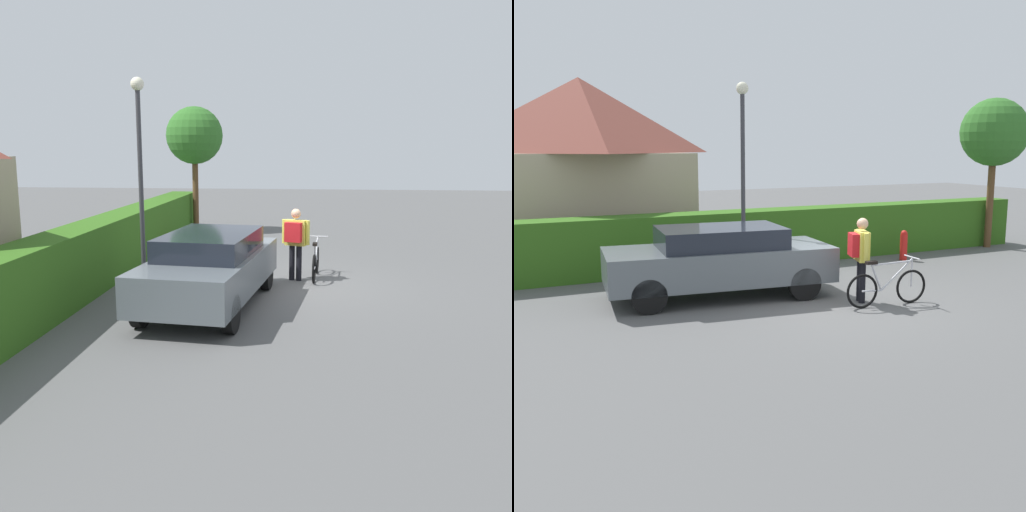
% 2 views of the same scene
% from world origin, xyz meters
% --- Properties ---
extents(ground_plane, '(60.00, 60.00, 0.00)m').
position_xyz_m(ground_plane, '(0.00, 0.00, 0.00)').
color(ground_plane, '#555555').
extents(hedge_row, '(17.49, 0.90, 1.41)m').
position_xyz_m(hedge_row, '(0.00, 4.29, 0.71)').
color(hedge_row, '#31621A').
rests_on(hedge_row, ground).
extents(parked_car_near, '(4.68, 2.27, 1.44)m').
position_xyz_m(parked_car_near, '(-1.82, 1.40, 0.78)').
color(parked_car_near, slate).
rests_on(parked_car_near, ground).
extents(bicycle, '(1.76, 0.50, 0.93)m').
position_xyz_m(bicycle, '(0.83, -0.63, 0.38)').
color(bicycle, black).
rests_on(bicycle, ground).
extents(person_rider, '(0.46, 0.64, 1.67)m').
position_xyz_m(person_rider, '(0.52, -0.15, 1.01)').
color(person_rider, black).
rests_on(person_rider, ground).
extents(street_lamp, '(0.28, 0.28, 4.46)m').
position_xyz_m(street_lamp, '(-0.56, 3.10, 2.86)').
color(street_lamp, '#38383D').
rests_on(street_lamp, ground).
extents(tree_kerbside, '(2.00, 2.00, 4.45)m').
position_xyz_m(tree_kerbside, '(7.79, 3.65, 3.42)').
color(tree_kerbside, brown).
rests_on(tree_kerbside, ground).
extents(fire_hydrant, '(0.20, 0.20, 0.81)m').
position_xyz_m(fire_hydrant, '(4.12, 3.05, 0.41)').
color(fire_hydrant, red).
rests_on(fire_hydrant, ground).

